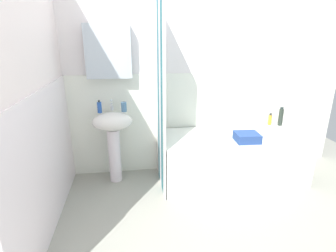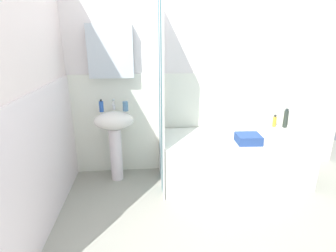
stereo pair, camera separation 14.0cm
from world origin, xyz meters
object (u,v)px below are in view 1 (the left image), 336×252
at_px(conditioner_bottle, 270,120).
at_px(towel_folded, 247,137).
at_px(soap_dispenser, 99,107).
at_px(toothbrush_cup, 124,107).
at_px(bathtub, 231,157).
at_px(lotion_bottle, 281,117).
at_px(sink, 113,132).

xyz_separation_m(conditioner_bottle, towel_folded, (-0.52, -0.48, -0.02)).
relative_size(soap_dispenser, towel_folded, 0.58).
xyz_separation_m(soap_dispenser, towel_folded, (1.54, -0.37, -0.29)).
bearing_deg(toothbrush_cup, conditioner_bottle, 3.31).
bearing_deg(soap_dispenser, conditioner_bottle, 3.16).
relative_size(soap_dispenser, toothbrush_cup, 1.33).
distance_m(bathtub, lotion_bottle, 0.85).
xyz_separation_m(soap_dispenser, lotion_bottle, (2.18, 0.08, -0.23)).
distance_m(soap_dispenser, lotion_bottle, 2.19).
relative_size(conditioner_bottle, towel_folded, 0.62).
bearing_deg(sink, lotion_bottle, 2.57).
xyz_separation_m(sink, soap_dispenser, (-0.12, 0.01, 0.28)).
bearing_deg(bathtub, lotion_bottle, 19.44).
height_order(bathtub, towel_folded, towel_folded).
height_order(lotion_bottle, conditioner_bottle, lotion_bottle).
xyz_separation_m(sink, bathtub, (1.34, -0.16, -0.33)).
bearing_deg(soap_dispenser, towel_folded, -13.52).
xyz_separation_m(toothbrush_cup, towel_folded, (1.28, -0.38, -0.28)).
distance_m(sink, lotion_bottle, 2.06).
relative_size(toothbrush_cup, bathtub, 0.07).
height_order(toothbrush_cup, conditioner_bottle, toothbrush_cup).
xyz_separation_m(lotion_bottle, towel_folded, (-0.64, -0.45, -0.07)).
height_order(sink, towel_folded, sink).
height_order(conditioner_bottle, towel_folded, conditioner_bottle).
relative_size(bathtub, conditioner_bottle, 10.78).
distance_m(soap_dispenser, bathtub, 1.60).
xyz_separation_m(bathtub, lotion_bottle, (0.71, 0.25, 0.38)).
relative_size(lotion_bottle, towel_folded, 0.96).
bearing_deg(lotion_bottle, towel_folded, -145.09).
relative_size(lotion_bottle, conditioner_bottle, 1.55).
bearing_deg(soap_dispenser, lotion_bottle, 2.07).
bearing_deg(toothbrush_cup, lotion_bottle, 2.07).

